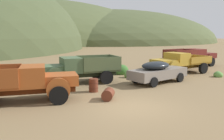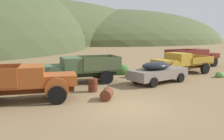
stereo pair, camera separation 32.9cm
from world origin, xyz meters
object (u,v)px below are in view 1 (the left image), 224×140
oil_drum_tipped (108,94)px  truck_oxide_orange (30,83)px  truck_mustard (178,63)px  car_primer_gray (159,71)px  truck_weathered_green (73,70)px  oil_drum_by_truck (93,85)px  truck_oxblood (194,57)px

oil_drum_tipped → truck_oxide_orange: bearing=148.7°
truck_mustard → car_primer_gray: bearing=25.4°
truck_weathered_green → car_primer_gray: bearing=161.8°
truck_oxide_orange → truck_mustard: truck_oxide_orange is taller
truck_mustard → oil_drum_by_truck: size_ratio=7.23×
truck_mustard → truck_oxblood: (5.47, 2.32, 0.01)m
oil_drum_tipped → oil_drum_by_truck: bearing=81.7°
car_primer_gray → oil_drum_tipped: size_ratio=4.72×
car_primer_gray → oil_drum_tipped: car_primer_gray is taller
truck_weathered_green → truck_oxide_orange: bearing=49.2°
truck_oxide_orange → truck_mustard: bearing=25.4°
truck_oxide_orange → oil_drum_tipped: truck_oxide_orange is taller
truck_oxide_orange → oil_drum_by_truck: size_ratio=7.19×
truck_oxblood → oil_drum_by_truck: bearing=-161.8°
truck_weathered_green → car_primer_gray: (5.37, -3.23, -0.20)m
truck_weathered_green → oil_drum_tipped: 5.04m
truck_oxide_orange → truck_mustard: (13.24, 1.27, -0.00)m
oil_drum_by_truck → car_primer_gray: bearing=-3.0°
car_primer_gray → oil_drum_tipped: bearing=-166.1°
car_primer_gray → truck_mustard: 4.33m
car_primer_gray → oil_drum_tipped: (-5.75, -1.75, -0.51)m
truck_oxblood → oil_drum_tipped: bearing=-155.1°
car_primer_gray → truck_oxblood: (9.47, 3.97, 0.20)m
truck_mustard → oil_drum_tipped: size_ratio=5.63×
truck_mustard → truck_weathered_green: bearing=-6.6°
truck_mustard → oil_drum_tipped: 10.35m
truck_mustard → oil_drum_by_truck: bearing=11.2°
truck_mustard → oil_drum_tipped: (-9.75, -3.40, -0.70)m
truck_weathered_green → truck_oxblood: bearing=-164.3°
oil_drum_tipped → oil_drum_by_truck: size_ratio=1.28×
car_primer_gray → oil_drum_by_truck: 5.48m
car_primer_gray → truck_oxblood: bearing=19.7°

